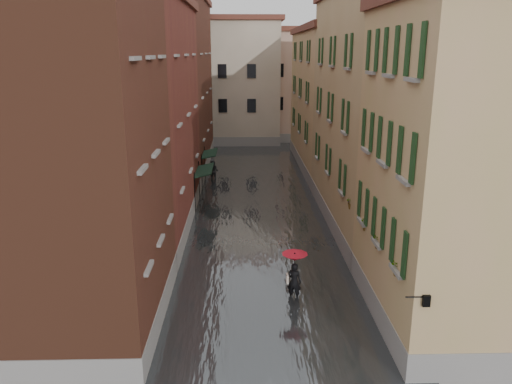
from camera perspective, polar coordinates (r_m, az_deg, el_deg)
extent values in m
plane|color=#545557|center=(21.44, 1.18, -11.92)|extent=(120.00, 120.00, 0.00)
cube|color=#404346|center=(33.46, 0.15, -1.36)|extent=(10.00, 60.00, 0.20)
cube|color=brown|center=(18.34, -20.85, 3.84)|extent=(6.00, 8.00, 13.00)
cube|color=brown|center=(28.84, -13.78, 7.94)|extent=(6.00, 14.00, 12.50)
cube|color=brown|center=(43.48, -9.74, 11.66)|extent=(6.00, 16.00, 14.00)
cube|color=tan|center=(19.19, 22.96, 1.82)|extent=(6.00, 8.00, 11.50)
cube|color=tan|center=(29.27, 14.38, 8.50)|extent=(6.00, 14.00, 13.00)
cube|color=tan|center=(43.89, 9.04, 10.09)|extent=(6.00, 16.00, 11.50)
cube|color=beige|center=(57.10, -3.68, 12.29)|extent=(12.00, 9.00, 13.00)
cube|color=tan|center=(59.49, 5.29, 11.91)|extent=(10.00, 9.00, 12.00)
cube|color=black|center=(32.46, -5.93, 2.50)|extent=(1.09, 3.25, 0.31)
cylinder|color=black|center=(31.23, -7.00, -0.25)|extent=(0.06, 0.06, 2.80)
cylinder|color=black|center=(34.35, -6.51, 1.25)|extent=(0.06, 0.06, 2.80)
cube|color=black|center=(37.82, -5.32, 4.42)|extent=(1.09, 3.04, 0.31)
cylinder|color=black|center=(36.62, -6.21, 2.17)|extent=(0.06, 0.06, 2.80)
cylinder|color=black|center=(39.58, -5.86, 3.21)|extent=(0.06, 0.06, 2.80)
cylinder|color=black|center=(15.49, 17.80, -11.36)|extent=(0.60, 0.05, 0.05)
cube|color=black|center=(15.63, 18.83, -11.60)|extent=(0.22, 0.22, 0.35)
cube|color=beige|center=(15.63, 18.83, -11.60)|extent=(0.14, 0.14, 0.24)
cube|color=maroon|center=(17.05, 16.05, -8.44)|extent=(0.22, 0.85, 0.18)
imported|color=#265926|center=(16.89, 16.15, -7.14)|extent=(0.59, 0.51, 0.66)
cube|color=maroon|center=(19.14, 13.97, -5.58)|extent=(0.22, 0.85, 0.18)
imported|color=#265926|center=(18.99, 14.06, -4.40)|extent=(0.59, 0.51, 0.66)
cube|color=maroon|center=(20.86, 12.62, -3.68)|extent=(0.22, 0.85, 0.18)
imported|color=#265926|center=(20.73, 12.69, -2.59)|extent=(0.59, 0.51, 0.66)
cube|color=maroon|center=(23.53, 10.96, -1.35)|extent=(0.22, 0.85, 0.18)
imported|color=#265926|center=(23.41, 11.01, -0.37)|extent=(0.59, 0.51, 0.66)
imported|color=black|center=(20.91, 4.38, -10.18)|extent=(0.71, 0.59, 1.66)
cube|color=beige|center=(20.88, 3.60, -9.83)|extent=(0.08, 0.30, 0.38)
cylinder|color=black|center=(20.69, 4.42, -8.88)|extent=(0.02, 0.02, 1.00)
cone|color=#B80C1E|center=(20.46, 4.45, -7.43)|extent=(1.07, 1.07, 0.28)
imported|color=black|center=(39.60, -4.88, 2.38)|extent=(0.95, 0.84, 1.64)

